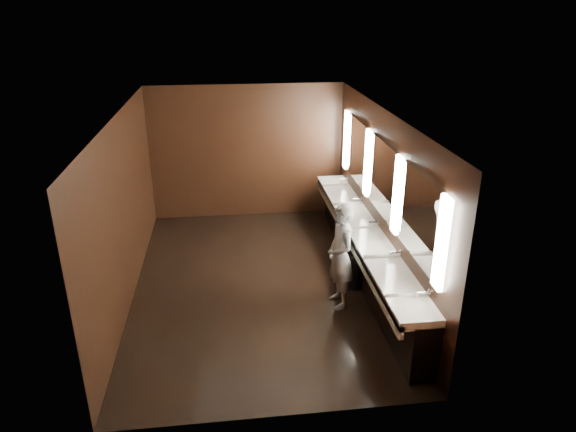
{
  "coord_description": "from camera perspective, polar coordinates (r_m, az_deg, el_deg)",
  "views": [
    {
      "loc": [
        -0.43,
        -7.43,
        4.31
      ],
      "look_at": [
        0.49,
        0.0,
        1.17
      ],
      "focal_mm": 32.0,
      "sensor_mm": 36.0,
      "label": 1
    }
  ],
  "objects": [
    {
      "name": "trash_bin",
      "position": [
        8.45,
        7.57,
        -5.76
      ],
      "size": [
        0.53,
        0.53,
        0.62
      ],
      "primitive_type": "cylinder",
      "rotation": [
        0.0,
        0.0,
        -0.43
      ],
      "color": "black",
      "rests_on": "floor"
    },
    {
      "name": "wall_back",
      "position": [
        10.84,
        -4.58,
        7.08
      ],
      "size": [
        4.0,
        0.02,
        2.8
      ],
      "primitive_type": "cube",
      "color": "black",
      "rests_on": "floor"
    },
    {
      "name": "floor",
      "position": [
        8.6,
        -3.28,
        -7.39
      ],
      "size": [
        6.0,
        6.0,
        0.0
      ],
      "primitive_type": "plane",
      "color": "black",
      "rests_on": "ground"
    },
    {
      "name": "wall_left",
      "position": [
        8.13,
        -17.71,
        0.63
      ],
      "size": [
        0.02,
        6.0,
        2.8
      ],
      "primitive_type": "cube",
      "color": "black",
      "rests_on": "floor"
    },
    {
      "name": "wall_front",
      "position": [
        5.32,
        -1.3,
        -10.46
      ],
      "size": [
        4.0,
        0.02,
        2.8
      ],
      "primitive_type": "cube",
      "color": "black",
      "rests_on": "floor"
    },
    {
      "name": "ceiling",
      "position": [
        7.59,
        -3.76,
        11.21
      ],
      "size": [
        4.0,
        6.0,
        0.02
      ],
      "primitive_type": "cube",
      "color": "#2D2D2B",
      "rests_on": "wall_back"
    },
    {
      "name": "sink_counter",
      "position": [
        8.64,
        8.61,
        -3.74
      ],
      "size": [
        0.55,
        5.4,
        1.01
      ],
      "color": "black",
      "rests_on": "floor"
    },
    {
      "name": "mirror_band",
      "position": [
        8.22,
        10.37,
        4.2
      ],
      "size": [
        0.06,
        5.03,
        1.15
      ],
      "color": "white",
      "rests_on": "wall_right"
    },
    {
      "name": "person",
      "position": [
        7.66,
        5.86,
        -4.48
      ],
      "size": [
        0.47,
        0.65,
        1.64
      ],
      "primitive_type": "imported",
      "rotation": [
        0.0,
        0.0,
        -1.44
      ],
      "color": "#9AB6E6",
      "rests_on": "floor"
    },
    {
      "name": "wall_right",
      "position": [
        8.34,
        10.34,
        1.92
      ],
      "size": [
        0.02,
        6.0,
        2.8
      ],
      "primitive_type": "cube",
      "color": "black",
      "rests_on": "floor"
    }
  ]
}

